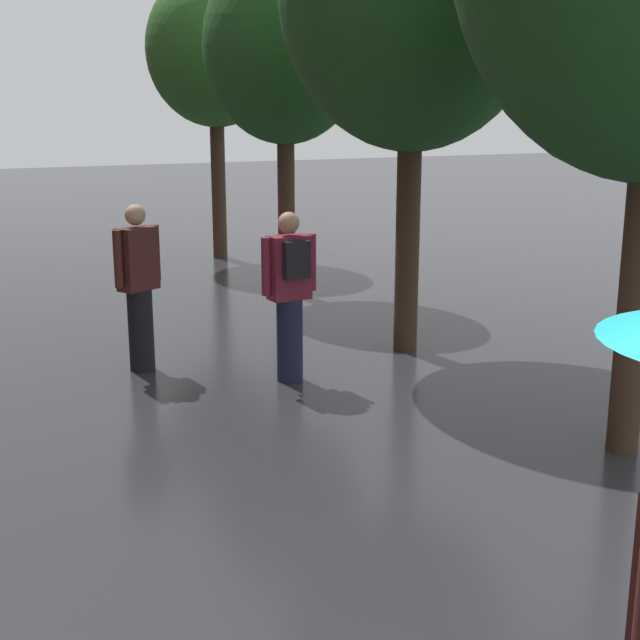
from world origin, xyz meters
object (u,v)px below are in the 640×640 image
street_tree_3 (215,51)px  pedestrian_walking_midground (139,287)px  street_tree_2 (285,48)px  pedestrian_walking_far (290,293)px

street_tree_3 → pedestrian_walking_midground: size_ratio=2.89×
street_tree_3 → pedestrian_walking_midground: (-3.19, -6.27, -2.74)m
street_tree_2 → street_tree_3: street_tree_3 is taller
street_tree_2 → pedestrian_walking_midground: street_tree_2 is taller
pedestrian_walking_midground → street_tree_2: bearing=44.1°
street_tree_2 → pedestrian_walking_midground: size_ratio=2.81×
street_tree_2 → pedestrian_walking_midground: 4.90m
pedestrian_walking_midground → pedestrian_walking_far: size_ratio=1.02×
street_tree_3 → pedestrian_walking_midground: 7.55m
street_tree_3 → pedestrian_walking_far: size_ratio=2.94×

